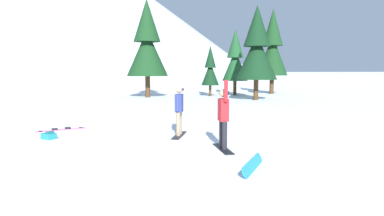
# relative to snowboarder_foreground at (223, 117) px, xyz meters

# --- Properties ---
(ground_plane) EXTENTS (800.00, 800.00, 0.00)m
(ground_plane) POSITION_rel_snowboarder_foreground_xyz_m (-3.75, 0.18, -0.97)
(ground_plane) COLOR white
(snowboarder_foreground) EXTENTS (0.35, 1.47, 2.04)m
(snowboarder_foreground) POSITION_rel_snowboarder_foreground_xyz_m (0.00, 0.00, 0.00)
(snowboarder_foreground) COLOR black
(snowboarder_foreground) RESTS_ON ground_plane
(snowboarder_midground) EXTENTS (0.85, 1.55, 1.76)m
(snowboarder_midground) POSITION_rel_snowboarder_foreground_xyz_m (-0.84, 2.41, -0.04)
(snowboarder_midground) COLOR black
(snowboarder_midground) RESTS_ON ground_plane
(loose_snowboard_near_right) EXTENTS (1.91, 0.91, 0.09)m
(loose_snowboard_near_right) POSITION_rel_snowboarder_foreground_xyz_m (-5.08, 4.58, -0.95)
(loose_snowboard_near_right) COLOR pink
(loose_snowboard_near_right) RESTS_ON ground_plane
(loose_snowboard_near_left) EXTENTS (1.12, 1.47, 0.23)m
(loose_snowboard_near_left) POSITION_rel_snowboarder_foreground_xyz_m (0.01, -2.17, -0.85)
(loose_snowboard_near_left) COLOR #1E8CD8
(loose_snowboard_near_left) RESTS_ON ground_plane
(backpack_teal) EXTENTS (0.54, 0.54, 0.26)m
(backpack_teal) POSITION_rel_snowboarder_foreground_xyz_m (-5.26, 2.81, -0.86)
(backpack_teal) COLOR #1E7A7F
(backpack_teal) RESTS_ON ground_plane
(pine_tree_twin) EXTENTS (3.18, 3.18, 7.26)m
(pine_tree_twin) POSITION_rel_snowboarder_foreground_xyz_m (7.85, 15.72, 2.99)
(pine_tree_twin) COLOR #472D19
(pine_tree_twin) RESTS_ON ground_plane
(pine_tree_tall) EXTENTS (3.50, 3.50, 8.27)m
(pine_tree_tall) POSITION_rel_snowboarder_foreground_xyz_m (-0.06, 20.42, 3.54)
(pine_tree_tall) COLOR #472D19
(pine_tree_tall) RESTS_ON ground_plane
(pine_tree_short) EXTENTS (1.57, 1.57, 4.46)m
(pine_tree_short) POSITION_rel_snowboarder_foreground_xyz_m (5.55, 20.55, 1.46)
(pine_tree_short) COLOR #472D19
(pine_tree_short) RESTS_ON ground_plane
(pine_tree_leaning) EXTENTS (2.98, 2.98, 8.23)m
(pine_tree_leaning) POSITION_rel_snowboarder_foreground_xyz_m (12.28, 22.09, 3.51)
(pine_tree_leaning) COLOR #472D19
(pine_tree_leaning) RESTS_ON ground_plane
(pine_tree_broad) EXTENTS (2.36, 2.36, 6.10)m
(pine_tree_broad) POSITION_rel_snowboarder_foreground_xyz_m (8.18, 21.34, 2.36)
(pine_tree_broad) COLOR #472D19
(pine_tree_broad) RESTS_ON ground_plane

